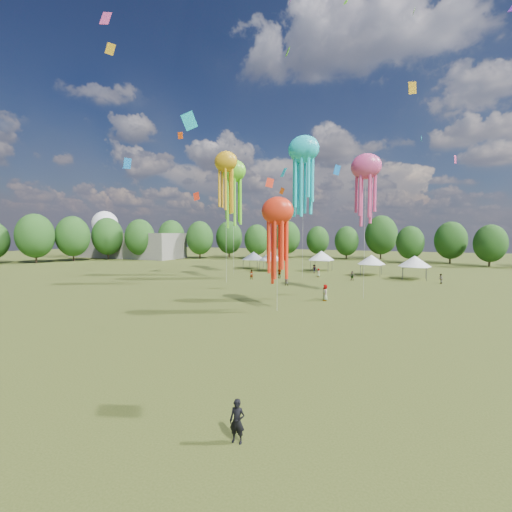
% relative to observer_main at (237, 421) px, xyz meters
% --- Properties ---
extents(ground, '(300.00, 300.00, 0.00)m').
position_rel_observer_main_xyz_m(ground, '(-8.07, 1.12, -0.84)').
color(ground, '#384416').
rests_on(ground, ground).
extents(observer_main, '(0.65, 0.46, 1.68)m').
position_rel_observer_main_xyz_m(observer_main, '(0.00, 0.00, 0.00)').
color(observer_main, black).
rests_on(observer_main, ground).
extents(spectator_near, '(0.78, 0.61, 1.59)m').
position_rel_observer_main_xyz_m(spectator_near, '(-11.63, 38.09, -0.05)').
color(spectator_near, gray).
rests_on(spectator_near, ground).
extents(spectators_far, '(30.06, 27.64, 1.93)m').
position_rel_observer_main_xyz_m(spectators_far, '(-7.19, 45.60, 0.02)').
color(spectators_far, gray).
rests_on(spectators_far, ground).
extents(festival_tents, '(38.15, 11.33, 4.30)m').
position_rel_observer_main_xyz_m(festival_tents, '(-10.58, 57.05, 2.28)').
color(festival_tents, '#47474C').
rests_on(festival_tents, ground).
extents(show_kites, '(30.72, 29.53, 25.11)m').
position_rel_observer_main_xyz_m(show_kites, '(-15.60, 42.40, 16.39)').
color(show_kites, gold).
rests_on(show_kites, ground).
extents(small_kites, '(76.22, 58.40, 40.42)m').
position_rel_observer_main_xyz_m(small_kites, '(-10.19, 42.85, 28.39)').
color(small_kites, gold).
rests_on(small_kites, ground).
extents(treeline, '(201.57, 95.24, 13.43)m').
position_rel_observer_main_xyz_m(treeline, '(-11.94, 63.63, 5.70)').
color(treeline, '#38281C').
rests_on(treeline, ground).
extents(hangar, '(40.00, 12.00, 8.00)m').
position_rel_observer_main_xyz_m(hangar, '(-80.07, 73.12, 3.16)').
color(hangar, gray).
rests_on(hangar, ground).
extents(radome, '(9.00, 9.00, 16.00)m').
position_rel_observer_main_xyz_m(radome, '(-96.07, 79.12, 9.14)').
color(radome, white).
rests_on(radome, ground).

